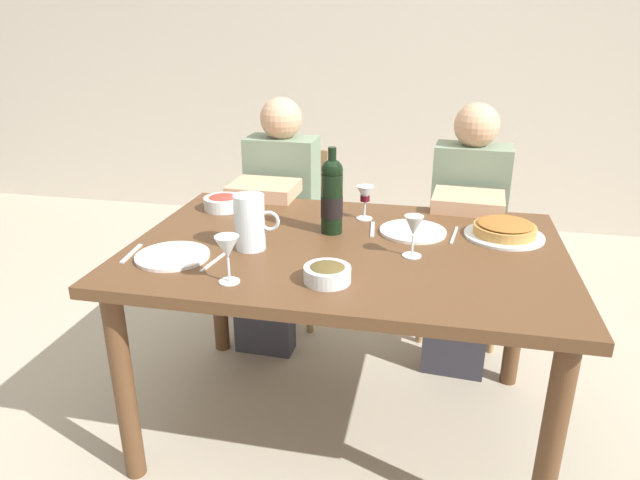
{
  "coord_description": "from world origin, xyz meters",
  "views": [
    {
      "loc": [
        0.29,
        -1.82,
        1.5
      ],
      "look_at": [
        -0.09,
        -0.04,
        0.79
      ],
      "focal_mm": 31.71,
      "sensor_mm": 36.0,
      "label": 1
    }
  ],
  "objects_px": {
    "dining_table": "(346,269)",
    "dinner_plate_right_setting": "(173,256)",
    "wine_glass_left_diner": "(365,196)",
    "wine_glass_right_diner": "(414,228)",
    "water_pitcher": "(250,225)",
    "wine_glass_centre": "(227,249)",
    "baked_tart": "(505,230)",
    "dinner_plate_left_setting": "(413,231)",
    "diner_right": "(466,228)",
    "chair_left": "(290,222)",
    "wine_bottle": "(332,196)",
    "diner_left": "(276,215)",
    "chair_right": "(465,234)",
    "olive_bowl": "(327,273)",
    "salad_bowl": "(223,202)"
  },
  "relations": [
    {
      "from": "olive_bowl",
      "to": "diner_left",
      "type": "bearing_deg",
      "value": 114.55
    },
    {
      "from": "baked_tart",
      "to": "diner_left",
      "type": "bearing_deg",
      "value": 154.73
    },
    {
      "from": "wine_bottle",
      "to": "diner_left",
      "type": "bearing_deg",
      "value": 124.26
    },
    {
      "from": "wine_bottle",
      "to": "wine_glass_centre",
      "type": "relative_size",
      "value": 2.16
    },
    {
      "from": "salad_bowl",
      "to": "chair_left",
      "type": "height_order",
      "value": "chair_left"
    },
    {
      "from": "baked_tart",
      "to": "diner_left",
      "type": "distance_m",
      "value": 1.12
    },
    {
      "from": "olive_bowl",
      "to": "chair_left",
      "type": "distance_m",
      "value": 1.32
    },
    {
      "from": "chair_left",
      "to": "chair_right",
      "type": "height_order",
      "value": "same"
    },
    {
      "from": "dining_table",
      "to": "dinner_plate_left_setting",
      "type": "distance_m",
      "value": 0.3
    },
    {
      "from": "chair_right",
      "to": "baked_tart",
      "type": "bearing_deg",
      "value": 101.49
    },
    {
      "from": "baked_tart",
      "to": "chair_left",
      "type": "relative_size",
      "value": 0.33
    },
    {
      "from": "baked_tart",
      "to": "chair_right",
      "type": "xyz_separation_m",
      "value": [
        -0.09,
        0.71,
        -0.29
      ]
    },
    {
      "from": "wine_glass_left_diner",
      "to": "chair_left",
      "type": "xyz_separation_m",
      "value": [
        -0.47,
        0.62,
        -0.36
      ]
    },
    {
      "from": "wine_glass_centre",
      "to": "chair_left",
      "type": "distance_m",
      "value": 1.34
    },
    {
      "from": "salad_bowl",
      "to": "diner_left",
      "type": "bearing_deg",
      "value": 73.31
    },
    {
      "from": "dining_table",
      "to": "dinner_plate_left_setting",
      "type": "xyz_separation_m",
      "value": [
        0.22,
        0.17,
        0.1
      ]
    },
    {
      "from": "chair_left",
      "to": "wine_glass_centre",
      "type": "bearing_deg",
      "value": 98.29
    },
    {
      "from": "dining_table",
      "to": "baked_tart",
      "type": "height_order",
      "value": "baked_tart"
    },
    {
      "from": "dining_table",
      "to": "dinner_plate_left_setting",
      "type": "relative_size",
      "value": 6.11
    },
    {
      "from": "water_pitcher",
      "to": "wine_bottle",
      "type": "bearing_deg",
      "value": 41.46
    },
    {
      "from": "dinner_plate_right_setting",
      "to": "chair_left",
      "type": "relative_size",
      "value": 0.28
    },
    {
      "from": "wine_bottle",
      "to": "wine_glass_right_diner",
      "type": "distance_m",
      "value": 0.35
    },
    {
      "from": "diner_right",
      "to": "water_pitcher",
      "type": "bearing_deg",
      "value": 49.58
    },
    {
      "from": "water_pitcher",
      "to": "chair_right",
      "type": "relative_size",
      "value": 0.22
    },
    {
      "from": "water_pitcher",
      "to": "wine_glass_right_diner",
      "type": "distance_m",
      "value": 0.55
    },
    {
      "from": "olive_bowl",
      "to": "wine_glass_right_diner",
      "type": "distance_m",
      "value": 0.35
    },
    {
      "from": "wine_glass_right_diner",
      "to": "dinner_plate_right_setting",
      "type": "relative_size",
      "value": 0.58
    },
    {
      "from": "wine_glass_centre",
      "to": "diner_left",
      "type": "distance_m",
      "value": 1.08
    },
    {
      "from": "salad_bowl",
      "to": "wine_glass_right_diner",
      "type": "relative_size",
      "value": 1.13
    },
    {
      "from": "wine_glass_left_diner",
      "to": "diner_right",
      "type": "height_order",
      "value": "diner_right"
    },
    {
      "from": "baked_tart",
      "to": "salad_bowl",
      "type": "height_order",
      "value": "salad_bowl"
    },
    {
      "from": "wine_glass_left_diner",
      "to": "wine_glass_right_diner",
      "type": "height_order",
      "value": "wine_glass_right_diner"
    },
    {
      "from": "olive_bowl",
      "to": "chair_right",
      "type": "bearing_deg",
      "value": 69.14
    },
    {
      "from": "wine_glass_centre",
      "to": "dinner_plate_right_setting",
      "type": "height_order",
      "value": "wine_glass_centre"
    },
    {
      "from": "baked_tart",
      "to": "olive_bowl",
      "type": "bearing_deg",
      "value": -137.85
    },
    {
      "from": "wine_glass_right_diner",
      "to": "chair_right",
      "type": "height_order",
      "value": "wine_glass_right_diner"
    },
    {
      "from": "diner_left",
      "to": "olive_bowl",
      "type": "bearing_deg",
      "value": 116.04
    },
    {
      "from": "water_pitcher",
      "to": "wine_glass_centre",
      "type": "distance_m",
      "value": 0.27
    },
    {
      "from": "wine_bottle",
      "to": "chair_right",
      "type": "height_order",
      "value": "wine_bottle"
    },
    {
      "from": "wine_glass_right_diner",
      "to": "wine_glass_centre",
      "type": "distance_m",
      "value": 0.61
    },
    {
      "from": "water_pitcher",
      "to": "diner_left",
      "type": "bearing_deg",
      "value": 100.03
    },
    {
      "from": "water_pitcher",
      "to": "chair_left",
      "type": "xyz_separation_m",
      "value": [
        -0.13,
        1.01,
        -0.35
      ]
    },
    {
      "from": "dinner_plate_right_setting",
      "to": "chair_right",
      "type": "bearing_deg",
      "value": 48.74
    },
    {
      "from": "dining_table",
      "to": "dinner_plate_right_setting",
      "type": "xyz_separation_m",
      "value": [
        -0.55,
        -0.23,
        0.1
      ]
    },
    {
      "from": "water_pitcher",
      "to": "diner_right",
      "type": "relative_size",
      "value": 0.17
    },
    {
      "from": "wine_bottle",
      "to": "dinner_plate_right_setting",
      "type": "bearing_deg",
      "value": -143.59
    },
    {
      "from": "dinner_plate_left_setting",
      "to": "diner_right",
      "type": "height_order",
      "value": "diner_right"
    },
    {
      "from": "baked_tart",
      "to": "diner_left",
      "type": "height_order",
      "value": "diner_left"
    },
    {
      "from": "baked_tart",
      "to": "dining_table",
      "type": "bearing_deg",
      "value": -159.84
    },
    {
      "from": "wine_bottle",
      "to": "dinner_plate_left_setting",
      "type": "distance_m",
      "value": 0.33
    }
  ]
}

